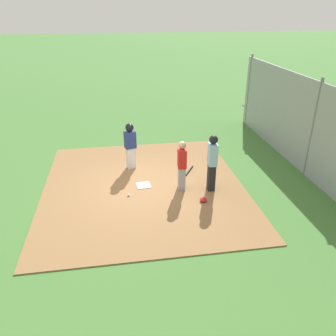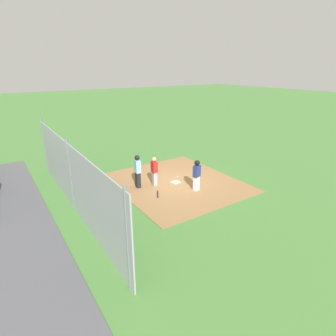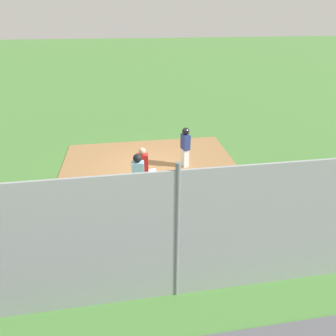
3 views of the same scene
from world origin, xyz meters
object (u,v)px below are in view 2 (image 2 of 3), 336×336
(catcher, at_px, (154,171))
(baseball, at_px, (177,176))
(runner, at_px, (197,173))
(baseball_bat, at_px, (158,194))
(umpire, at_px, (138,171))
(home_plate, at_px, (176,182))
(catcher_mask, at_px, (139,180))

(catcher, xyz_separation_m, baseball, (-0.23, 1.70, -0.80))
(runner, distance_m, baseball_bat, 2.30)
(umpire, bearing_deg, home_plate, -10.24)
(catcher, distance_m, baseball, 1.90)
(home_plate, distance_m, baseball_bat, 1.87)
(catcher, relative_size, baseball_bat, 2.04)
(runner, relative_size, catcher_mask, 6.96)
(catcher, xyz_separation_m, catcher_mask, (-0.90, -0.49, -0.78))
(runner, height_order, catcher_mask, runner)
(umpire, relative_size, runner, 1.09)
(home_plate, height_order, umpire, umpire)
(catcher, bearing_deg, home_plate, -12.13)
(umpire, distance_m, baseball, 2.78)
(catcher_mask, bearing_deg, catcher, 28.70)
(catcher_mask, bearing_deg, baseball, 73.03)
(home_plate, bearing_deg, umpire, -105.39)
(catcher, xyz_separation_m, umpire, (-0.20, -0.91, 0.14))
(runner, xyz_separation_m, catcher_mask, (-2.71, -1.99, -0.90))
(runner, distance_m, baseball, 2.24)
(umpire, height_order, runner, umpire)
(baseball_bat, distance_m, baseball, 2.61)
(catcher_mask, xyz_separation_m, baseball, (0.67, 2.20, -0.02))
(baseball_bat, bearing_deg, catcher, 6.89)
(baseball, bearing_deg, catcher_mask, -106.97)
(baseball_bat, relative_size, catcher_mask, 3.29)
(home_plate, height_order, baseball_bat, baseball_bat)
(home_plate, height_order, catcher_mask, catcher_mask)
(home_plate, bearing_deg, catcher, -107.47)
(catcher, height_order, runner, runner)
(catcher_mask, distance_m, baseball, 2.30)
(home_plate, height_order, runner, runner)
(baseball, bearing_deg, runner, -5.88)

